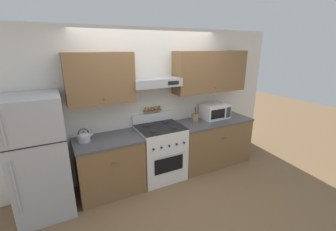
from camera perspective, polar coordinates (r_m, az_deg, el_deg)
ground_plane at (r=3.96m, az=0.32°, el=-17.38°), size 16.00×16.00×0.00m
wall_back at (r=3.96m, az=-2.47°, el=5.81°), size 5.20×0.46×2.55m
counter_left at (r=3.75m, az=-14.59°, el=-12.08°), size 1.00×0.68×0.90m
counter_right at (r=4.55m, az=11.01°, el=-6.45°), size 1.49×0.68×0.90m
stove_range at (r=3.98m, az=-1.97°, el=-9.19°), size 0.76×0.69×1.11m
refrigerator at (r=3.49m, az=-29.79°, el=-9.09°), size 0.69×0.75×1.67m
tea_kettle at (r=3.55m, az=-20.58°, el=-5.08°), size 0.23×0.18×0.21m
microwave at (r=4.48m, az=11.83°, el=1.05°), size 0.53×0.35×0.28m
utensil_crock at (r=4.21m, az=6.87°, el=-0.56°), size 0.13×0.13×0.31m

